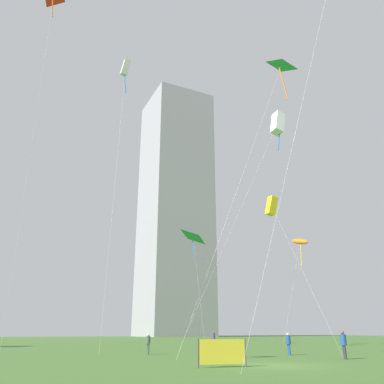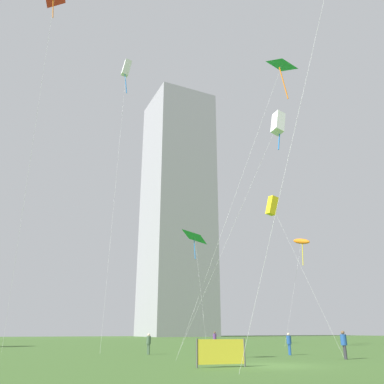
% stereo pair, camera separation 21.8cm
% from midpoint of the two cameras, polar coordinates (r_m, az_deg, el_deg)
% --- Properties ---
extents(ground, '(280.00, 280.00, 0.00)m').
position_cam_midpoint_polar(ground, '(23.71, 12.34, -23.58)').
color(ground, '#3D6028').
extents(person_standing_0, '(0.40, 0.40, 1.81)m').
position_cam_midpoint_polar(person_standing_0, '(30.07, 21.56, -19.83)').
color(person_standing_0, '#2D2D33').
rests_on(person_standing_0, ground).
extents(person_standing_1, '(0.37, 0.37, 1.65)m').
position_cam_midpoint_polar(person_standing_1, '(34.05, 14.22, -20.54)').
color(person_standing_1, '#1E478C').
rests_on(person_standing_1, ground).
extents(person_standing_2, '(0.36, 0.36, 1.61)m').
position_cam_midpoint_polar(person_standing_2, '(34.12, -6.18, -21.03)').
color(person_standing_2, '#3F593F').
rests_on(person_standing_2, ground).
extents(person_standing_3, '(0.39, 0.39, 1.75)m').
position_cam_midpoint_polar(person_standing_3, '(46.60, 3.49, -20.63)').
color(person_standing_3, '#1E478C').
rests_on(person_standing_3, ground).
extents(kite_flying_0, '(9.99, 3.66, 24.51)m').
position_cam_midpoint_polar(kite_flying_0, '(36.92, 13.18, 17.22)').
color(kite_flying_0, silver).
rests_on(kite_flying_0, ground).
extents(kite_flying_2, '(3.63, 7.19, 15.81)m').
position_cam_midpoint_polar(kite_flying_2, '(58.65, 0.51, -6.67)').
color(kite_flying_2, silver).
rests_on(kite_flying_2, ground).
extents(kite_flying_3, '(4.37, 2.75, 13.83)m').
position_cam_midpoint_polar(kite_flying_3, '(54.80, 15.84, -7.01)').
color(kite_flying_3, silver).
rests_on(kite_flying_3, ground).
extents(kite_flying_4, '(7.14, 8.05, 20.93)m').
position_cam_midpoint_polar(kite_flying_4, '(36.97, 12.65, 9.79)').
color(kite_flying_4, silver).
rests_on(kite_flying_4, ground).
extents(kite_flying_5, '(3.14, 4.06, 13.11)m').
position_cam_midpoint_polar(kite_flying_5, '(35.02, 11.82, -1.99)').
color(kite_flying_5, silver).
rests_on(kite_flying_5, ground).
extents(kite_flying_6, '(2.56, 6.01, 34.28)m').
position_cam_midpoint_polar(kite_flying_6, '(52.20, -9.46, 17.40)').
color(kite_flying_6, silver).
rests_on(kite_flying_6, ground).
extents(distant_highrise_0, '(24.41, 25.35, 98.91)m').
position_cam_midpoint_polar(distant_highrise_0, '(159.45, -2.13, -2.33)').
color(distant_highrise_0, '#939399').
rests_on(distant_highrise_0, ground).
extents(distant_highrise_1, '(18.64, 20.82, 108.21)m').
position_cam_midpoint_polar(distant_highrise_1, '(174.60, -1.69, -2.29)').
color(distant_highrise_1, gray).
rests_on(distant_highrise_1, ground).
extents(event_banner, '(2.64, 0.58, 1.42)m').
position_cam_midpoint_polar(event_banner, '(22.05, 4.58, -22.30)').
color(event_banner, '#4C4C4C').
rests_on(event_banner, ground).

